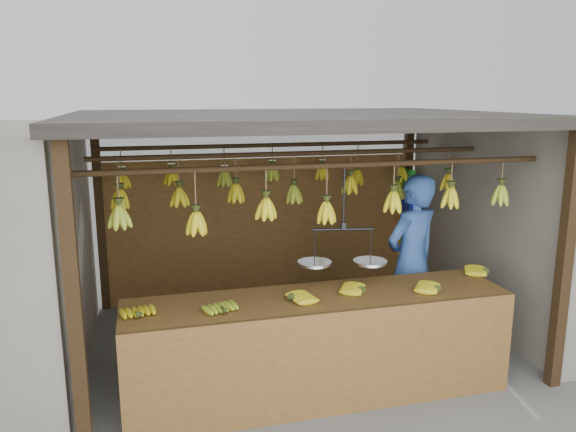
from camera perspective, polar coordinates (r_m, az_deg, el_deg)
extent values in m
plane|color=#5B5B57|center=(6.16, 0.73, -12.49)|extent=(80.00, 80.00, 0.00)
cube|color=black|center=(4.17, -20.91, -8.59)|extent=(0.10, 0.10, 2.30)
cube|color=black|center=(5.43, 26.26, -4.29)|extent=(0.10, 0.10, 2.30)
cube|color=black|center=(7.05, -18.54, -0.08)|extent=(0.10, 0.10, 2.30)
cube|color=black|center=(7.86, 11.93, 1.51)|extent=(0.10, 0.10, 2.30)
cube|color=black|center=(5.60, 0.80, 9.92)|extent=(4.30, 3.30, 0.10)
cylinder|color=black|center=(4.68, 4.11, 5.14)|extent=(4.00, 0.05, 0.05)
cylinder|color=black|center=(5.62, 0.79, 6.36)|extent=(4.00, 0.05, 0.05)
cylinder|color=black|center=(6.59, -1.58, 7.21)|extent=(4.00, 0.05, 0.05)
cube|color=brown|center=(7.25, -2.44, -1.15)|extent=(4.00, 0.06, 1.80)
cube|color=brown|center=(4.83, 3.15, -8.60)|extent=(3.29, 0.73, 0.08)
cube|color=brown|center=(4.68, 4.52, -14.82)|extent=(3.29, 0.04, 0.90)
cube|color=black|center=(4.52, -15.37, -16.82)|extent=(0.07, 0.07, 0.82)
cube|color=black|center=(5.40, 20.33, -12.21)|extent=(0.07, 0.07, 0.82)
cube|color=black|center=(5.09, -15.35, -13.42)|extent=(0.07, 0.07, 0.82)
cube|color=black|center=(5.88, 16.78, -9.92)|extent=(0.07, 0.07, 0.82)
ellipsoid|color=gold|center=(4.48, -14.81, -9.74)|extent=(0.22, 0.27, 0.06)
ellipsoid|color=#92A523|center=(4.44, -6.37, -9.57)|extent=(0.24, 0.28, 0.06)
ellipsoid|color=gold|center=(4.66, 0.45, -8.44)|extent=(0.27, 0.23, 0.06)
ellipsoid|color=gold|center=(4.92, 7.58, -7.42)|extent=(0.30, 0.28, 0.06)
ellipsoid|color=gold|center=(5.07, 14.97, -7.14)|extent=(0.30, 0.29, 0.06)
ellipsoid|color=gold|center=(5.68, 19.40, -5.32)|extent=(0.30, 0.27, 0.06)
ellipsoid|color=#92A523|center=(4.52, -16.74, -0.10)|extent=(0.16, 0.16, 0.28)
ellipsoid|color=gold|center=(4.50, -9.29, -0.75)|extent=(0.16, 0.16, 0.28)
ellipsoid|color=gold|center=(4.58, -2.24, 0.75)|extent=(0.16, 0.16, 0.28)
ellipsoid|color=gold|center=(4.79, 3.91, 0.34)|extent=(0.16, 0.16, 0.28)
ellipsoid|color=gold|center=(4.97, 10.63, 1.41)|extent=(0.16, 0.16, 0.28)
ellipsoid|color=gold|center=(5.21, 16.15, 1.79)|extent=(0.16, 0.16, 0.28)
ellipsoid|color=#92A523|center=(5.50, 20.78, 2.00)|extent=(0.16, 0.16, 0.28)
ellipsoid|color=gold|center=(5.43, -16.70, 1.63)|extent=(0.16, 0.16, 0.28)
ellipsoid|color=gold|center=(5.45, -10.96, 1.91)|extent=(0.16, 0.16, 0.28)
ellipsoid|color=gold|center=(5.56, -5.30, 2.32)|extent=(0.16, 0.16, 0.28)
ellipsoid|color=#92A523|center=(5.71, 0.62, 2.22)|extent=(0.16, 0.16, 0.28)
ellipsoid|color=gold|center=(5.89, 6.35, 3.15)|extent=(0.16, 0.16, 0.28)
ellipsoid|color=#92A523|center=(6.04, 11.02, 2.58)|extent=(0.16, 0.16, 0.28)
ellipsoid|color=gold|center=(6.31, 15.92, 3.33)|extent=(0.16, 0.16, 0.28)
ellipsoid|color=gold|center=(6.41, -16.48, 3.50)|extent=(0.16, 0.16, 0.28)
ellipsoid|color=gold|center=(6.44, -11.72, 3.91)|extent=(0.16, 0.16, 0.28)
ellipsoid|color=#92A523|center=(6.54, -6.45, 3.82)|extent=(0.16, 0.16, 0.28)
ellipsoid|color=#92A523|center=(6.64, -1.59, 4.40)|extent=(0.16, 0.16, 0.28)
ellipsoid|color=gold|center=(6.79, 3.52, 4.46)|extent=(0.16, 0.16, 0.28)
ellipsoid|color=gold|center=(7.01, 7.05, 3.91)|extent=(0.16, 0.16, 0.28)
ellipsoid|color=gold|center=(7.23, 11.49, 4.15)|extent=(0.16, 0.16, 0.28)
cylinder|color=black|center=(4.77, 5.70, 1.88)|extent=(0.02, 0.02, 0.55)
cylinder|color=black|center=(4.82, 5.63, -1.36)|extent=(0.52, 0.12, 0.02)
cylinder|color=silver|center=(4.87, 2.71, -4.85)|extent=(0.29, 0.29, 0.02)
cylinder|color=silver|center=(4.95, 8.35, -4.69)|extent=(0.29, 0.29, 0.02)
imported|color=#3359A5|center=(5.89, 12.42, -4.56)|extent=(0.77, 0.64, 1.81)
cube|color=#199926|center=(7.65, 12.13, 3.40)|extent=(0.08, 0.26, 0.34)
cube|color=#1426BF|center=(7.69, 12.05, 1.66)|extent=(0.08, 0.26, 0.34)
cube|color=red|center=(7.76, 11.93, -0.94)|extent=(0.08, 0.26, 0.34)
cube|color=yellow|center=(7.83, 11.84, -2.97)|extent=(0.08, 0.26, 0.34)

